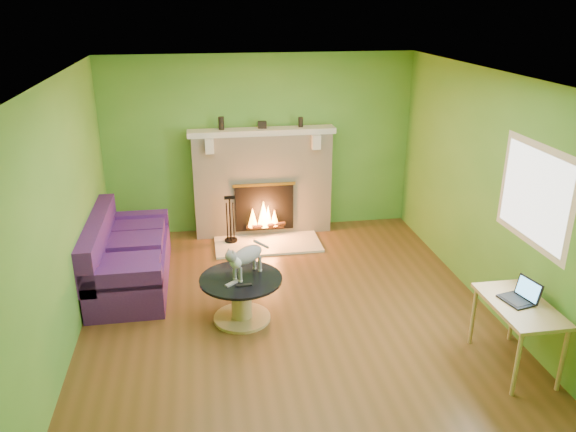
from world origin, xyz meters
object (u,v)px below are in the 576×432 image
(cat, at_px, (247,259))
(coffee_table, at_px, (241,296))
(sofa, at_px, (126,258))
(desk, at_px, (519,312))

(cat, bearing_deg, coffee_table, -101.28)
(sofa, height_order, cat, cat)
(desk, bearing_deg, cat, 151.66)
(cat, bearing_deg, sofa, -169.75)
(coffee_table, bearing_deg, sofa, 140.61)
(sofa, xyz_separation_m, coffee_table, (1.33, -1.09, -0.04))
(coffee_table, bearing_deg, cat, 32.01)
(sofa, bearing_deg, cat, -36.46)
(sofa, xyz_separation_m, desk, (3.81, -2.33, 0.26))
(sofa, bearing_deg, desk, -31.51)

